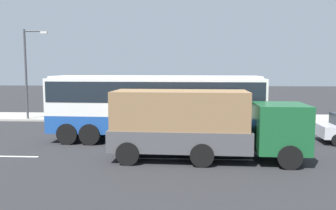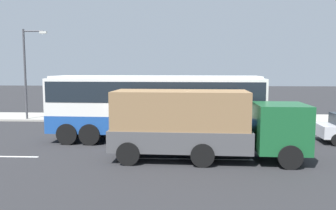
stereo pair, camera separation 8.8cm
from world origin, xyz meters
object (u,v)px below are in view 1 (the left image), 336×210
Objects in this scene: cargo_truck at (202,123)px; pedestrian_near_curb at (96,107)px; coach_bus at (155,101)px; pedestrian_at_crossing at (190,107)px; street_lamp at (28,67)px.

cargo_truck is 5.26× the size of pedestrian_near_curb.
coach_bus reaches higher than pedestrian_near_curb.
coach_bus is 7.57m from pedestrian_at_crossing.
cargo_truck is at bearing -151.30° from pedestrian_at_crossing.
pedestrian_at_crossing is at bearing 1.78° from street_lamp.
pedestrian_at_crossing is (-0.45, 10.85, -0.51)m from cargo_truck.
street_lamp is at bearing 148.44° from coach_bus.
street_lamp is (-5.01, -0.04, 2.95)m from pedestrian_near_curb.
pedestrian_near_curb is at bearing 119.04° from pedestrian_at_crossing.
cargo_truck reaches higher than pedestrian_near_curb.
pedestrian_near_curb is at bearing 0.46° from street_lamp.
pedestrian_at_crossing is at bearing 77.83° from coach_bus.
pedestrian_near_curb is 7.05m from pedestrian_at_crossing.
pedestrian_near_curb is at bearing 129.20° from coach_bus.
pedestrian_at_crossing is (1.90, 7.24, -1.08)m from coach_bus.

